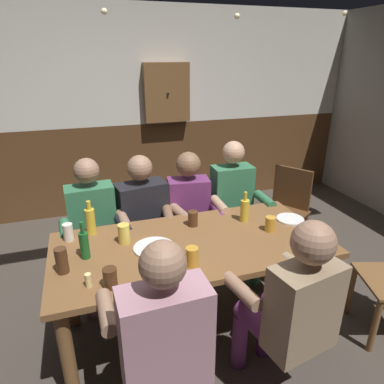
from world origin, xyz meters
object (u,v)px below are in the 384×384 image
Objects in this scene: person_2 at (190,213)px; person_3 at (235,205)px; bottle_2 at (84,244)px; pint_glass_7 at (110,278)px; dining_table at (192,256)px; person_1 at (146,219)px; pint_glass_0 at (181,267)px; person_5 at (291,305)px; table_candle at (88,280)px; pint_glass_3 at (193,219)px; chair_empty_near_right at (285,208)px; pint_glass_5 at (192,256)px; pint_glass_1 at (62,261)px; pint_glass_6 at (68,232)px; person_0 at (94,226)px; person_4 at (162,337)px; plate_0 at (290,219)px; bottle_0 at (245,210)px; pint_glass_2 at (124,234)px; plate_1 at (154,248)px; wall_dart_cabinet at (167,93)px; pint_glass_4 at (270,224)px; bottle_1 at (90,221)px.

person_2 is 0.95× the size of person_3.
bottle_2 reaches higher than pint_glass_7.
dining_table is 0.69m from person_1.
pint_glass_0 is (-0.37, -0.98, 0.16)m from person_2.
person_1 is at bearing 102.27° from person_5.
table_candle is 0.70× the size of pint_glass_3.
chair_empty_near_right is 1.75m from pint_glass_5.
person_1 is 10.43× the size of pint_glass_3.
pint_glass_1 reaches higher than pint_glass_6.
table_candle is (-0.07, -0.93, 0.14)m from person_0.
person_4 reaches higher than plate_0.
person_0 is 1.21m from bottle_0.
person_3 reaches higher than person_4.
pint_glass_5 is (0.74, -0.16, -0.02)m from pint_glass_1.
pint_glass_2 is 1.15× the size of pint_glass_5.
person_5 is (0.55, -1.32, 0.01)m from person_1.
person_0 is 0.76m from plate_1.
pint_glass_1 is (-0.82, -0.09, 0.18)m from dining_table.
bottle_2 is at bearing -177.95° from plate_0.
person_3 reaches higher than plate_1.
plate_1 is (-0.88, -0.65, 0.09)m from person_3.
person_4 reaches higher than pint_glass_6.
pint_glass_5 is 0.89m from pint_glass_6.
table_candle is at bearing -121.24° from pint_glass_2.
person_4 is at bearing -119.09° from dining_table.
person_2 is at bearing 20.05° from pint_glass_6.
pint_glass_6 is at bearing 172.61° from plate_0.
person_5 is 7.68× the size of pint_glass_1.
table_candle is 0.23m from pint_glass_1.
person_4 reaches higher than dining_table.
bottle_2 is at bearing 91.07° from table_candle.
pint_glass_0 is 0.53m from pint_glass_2.
pint_glass_1 is (-2.09, -0.90, 0.36)m from chair_empty_near_right.
wall_dart_cabinet is at bearing 73.39° from plate_1.
bottle_2 is 1.57× the size of pint_glass_1.
person_4 is at bearing -145.61° from pint_glass_4.
table_candle is 0.48m from pint_glass_2.
person_4 is at bearing 99.45° from chair_empty_near_right.
bottle_0 is 0.71m from pint_glass_5.
person_1 is 1.00m from pint_glass_0.
plate_1 is 2.53× the size of pint_glass_4.
plate_1 is 0.44m from pint_glass_7.
pint_glass_0 is 0.90× the size of pint_glass_7.
pint_glass_4 is at bearing -86.14° from wall_dart_cabinet.
pint_glass_3 is (0.45, 0.90, 0.14)m from person_4.
chair_empty_near_right is 1.86m from pint_glass_0.
bottle_1 is 0.36× the size of wall_dart_cabinet.
plate_0 is at bearing -9.97° from bottle_1.
plate_1 is (-0.46, -0.65, 0.12)m from person_2.
person_5 is 1.42m from bottle_1.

